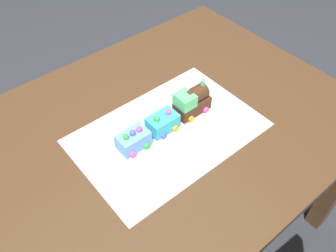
# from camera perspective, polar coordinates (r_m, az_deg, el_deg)

# --- Properties ---
(ground_plane) EXTENTS (8.00, 8.00, 0.00)m
(ground_plane) POSITION_cam_1_polar(r_m,az_deg,el_deg) (1.82, -1.52, -16.57)
(ground_plane) COLOR #2D3038
(dining_table) EXTENTS (1.40, 1.00, 0.74)m
(dining_table) POSITION_cam_1_polar(r_m,az_deg,el_deg) (1.29, -2.06, -3.85)
(dining_table) COLOR #4C331E
(dining_table) RESTS_ON ground
(cake_board) EXTENTS (0.60, 0.40, 0.00)m
(cake_board) POSITION_cam_1_polar(r_m,az_deg,el_deg) (1.20, 0.00, -1.05)
(cake_board) COLOR silver
(cake_board) RESTS_ON dining_table
(cake_locomotive) EXTENTS (0.14, 0.08, 0.12)m
(cake_locomotive) POSITION_cam_1_polar(r_m,az_deg,el_deg) (1.23, 3.79, 3.88)
(cake_locomotive) COLOR #472816
(cake_locomotive) RESTS_ON cake_board
(cake_car_tanker_turquoise) EXTENTS (0.10, 0.08, 0.07)m
(cake_car_tanker_turquoise) POSITION_cam_1_polar(r_m,az_deg,el_deg) (1.18, -0.87, 0.53)
(cake_car_tanker_turquoise) COLOR #38B7C6
(cake_car_tanker_turquoise) RESTS_ON cake_board
(cake_car_caboose_sky_blue) EXTENTS (0.10, 0.08, 0.07)m
(cake_car_caboose_sky_blue) POSITION_cam_1_polar(r_m,az_deg,el_deg) (1.14, -5.48, -2.20)
(cake_car_caboose_sky_blue) COLOR #669EEA
(cake_car_caboose_sky_blue) RESTS_ON cake_board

